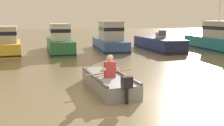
# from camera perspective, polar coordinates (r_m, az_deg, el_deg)

# --- Properties ---
(ground_plane) EXTENTS (120.00, 120.00, 0.00)m
(ground_plane) POSITION_cam_1_polar(r_m,az_deg,el_deg) (7.77, 8.80, -8.01)
(ground_plane) COLOR #7A6B4C
(rowboat_with_person) EXTENTS (1.83, 3.73, 1.19)m
(rowboat_with_person) POSITION_cam_1_polar(r_m,az_deg,el_deg) (8.87, -0.91, -4.02)
(rowboat_with_person) COLOR gray
(rowboat_with_person) RESTS_ON ground
(moored_boat_yellow) EXTENTS (2.62, 5.45, 1.89)m
(moored_boat_yellow) POSITION_cam_1_polar(r_m,az_deg,el_deg) (19.10, -22.09, 3.89)
(moored_boat_yellow) COLOR gold
(moored_boat_yellow) RESTS_ON ground
(moored_boat_green) EXTENTS (2.12, 6.91, 2.05)m
(moored_boat_green) POSITION_cam_1_polar(r_m,az_deg,el_deg) (19.29, -11.38, 4.63)
(moored_boat_green) COLOR #287042
(moored_boat_green) RESTS_ON ground
(moored_boat_blue) EXTENTS (1.91, 6.07, 2.21)m
(moored_boat_blue) POSITION_cam_1_polar(r_m,az_deg,el_deg) (20.05, -0.48, 5.11)
(moored_boat_blue) COLOR #2D519E
(moored_boat_blue) RESTS_ON ground
(moored_boat_navy) EXTENTS (2.18, 6.02, 1.53)m
(moored_boat_navy) POSITION_cam_1_polar(r_m,az_deg,el_deg) (20.28, 9.95, 4.03)
(moored_boat_navy) COLOR #19234C
(moored_boat_navy) RESTS_ON ground
(moored_boat_teal) EXTENTS (2.05, 6.72, 4.14)m
(moored_boat_teal) POSITION_cam_1_polar(r_m,az_deg,el_deg) (21.04, 22.02, 4.70)
(moored_boat_teal) COLOR #1E727A
(moored_boat_teal) RESTS_ON ground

